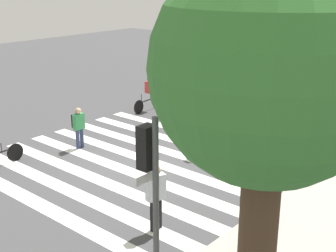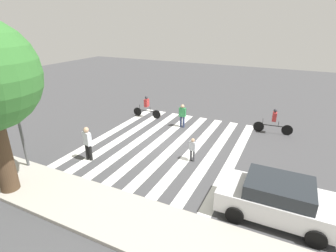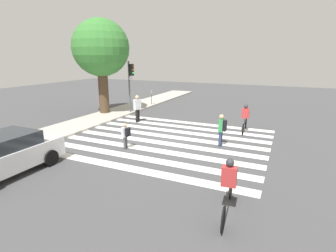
# 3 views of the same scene
# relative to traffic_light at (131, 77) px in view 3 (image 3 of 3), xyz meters

# --- Properties ---
(ground_plane) EXTENTS (60.00, 60.00, 0.00)m
(ground_plane) POSITION_rel_traffic_light_xyz_m (-4.79, -5.17, -2.72)
(ground_plane) COLOR #444447
(sidewalk_curb) EXTENTS (36.00, 2.50, 0.14)m
(sidewalk_curb) POSITION_rel_traffic_light_xyz_m (-4.79, 1.08, -2.65)
(sidewalk_curb) COLOR #ADA89E
(sidewalk_curb) RESTS_ON ground_plane
(crosswalk_stripes) EXTENTS (8.28, 10.00, 0.01)m
(crosswalk_stripes) POSITION_rel_traffic_light_xyz_m (-4.79, -5.17, -2.71)
(crosswalk_stripes) COLOR white
(crosswalk_stripes) RESTS_ON ground_plane
(traffic_light) EXTENTS (0.60, 0.50, 3.88)m
(traffic_light) POSITION_rel_traffic_light_xyz_m (0.00, 0.00, 0.00)
(traffic_light) COLOR #515456
(traffic_light) RESTS_ON ground_plane
(parking_meter) EXTENTS (0.15, 0.15, 1.33)m
(parking_meter) POSITION_rel_traffic_light_xyz_m (3.46, 0.14, -1.73)
(parking_meter) COLOR #515456
(parking_meter) RESTS_ON ground_plane
(street_tree) EXTENTS (4.01, 4.01, 6.81)m
(street_tree) POSITION_rel_traffic_light_xyz_m (-1.01, 1.74, 2.01)
(street_tree) COLOR #4C3826
(street_tree) RESTS_ON ground_plane
(pedestrian_child_with_backpack) EXTENTS (0.54, 0.37, 1.78)m
(pedestrian_child_with_backpack) POSITION_rel_traffic_light_xyz_m (-2.09, -1.76, -1.71)
(pedestrian_child_with_backpack) COLOR black
(pedestrian_child_with_backpack) RESTS_ON ground_plane
(pedestrian_adult_yellow_jacket) EXTENTS (0.37, 0.33, 1.24)m
(pedestrian_adult_yellow_jacket) POSITION_rel_traffic_light_xyz_m (-6.83, -3.96, -1.99)
(pedestrian_adult_yellow_jacket) COLOR #4C4C51
(pedestrian_adult_yellow_jacket) RESTS_ON ground_plane
(pedestrian_adult_blue_shirt) EXTENTS (0.44, 0.37, 1.57)m
(pedestrian_adult_blue_shirt) POSITION_rel_traffic_light_xyz_m (-4.60, -7.93, -1.80)
(pedestrian_adult_blue_shirt) COLOR navy
(pedestrian_adult_blue_shirt) RESTS_ON ground_plane
(cyclist_far_lane) EXTENTS (2.19, 0.41, 1.59)m
(cyclist_far_lane) POSITION_rel_traffic_light_xyz_m (-1.51, -8.55, -1.86)
(cyclist_far_lane) COLOR black
(cyclist_far_lane) RESTS_ON ground_plane
(cyclist_mid_street) EXTENTS (2.33, 0.42, 1.61)m
(cyclist_mid_street) POSITION_rel_traffic_light_xyz_m (-10.09, -9.40, -1.85)
(cyclist_mid_street) COLOR black
(cyclist_mid_street) RESTS_ON ground_plane
(car_parked_silver_sedan) EXTENTS (4.05, 2.03, 1.50)m
(car_parked_silver_sedan) POSITION_rel_traffic_light_xyz_m (-10.96, -1.42, -1.95)
(car_parked_silver_sedan) COLOR silver
(car_parked_silver_sedan) RESTS_ON ground_plane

